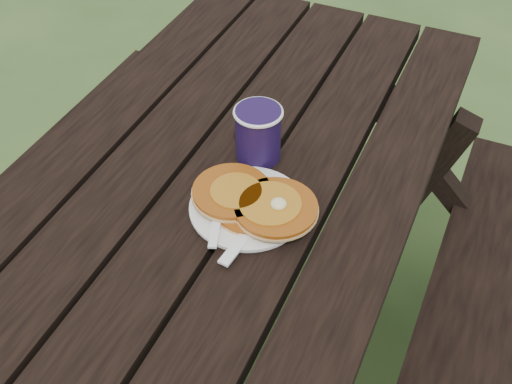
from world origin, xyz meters
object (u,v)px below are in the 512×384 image
at_px(picnic_table, 189,355).
at_px(coffee_cup, 258,131).
at_px(plate, 248,208).
at_px(pancake_stack, 255,202).

height_order(picnic_table, coffee_cup, coffee_cup).
bearing_deg(picnic_table, plate, 50.90).
bearing_deg(pancake_stack, plate, -171.20).
bearing_deg(pancake_stack, picnic_table, -132.37).
relative_size(picnic_table, plate, 8.67).
relative_size(picnic_table, coffee_cup, 16.03).
height_order(plate, coffee_cup, coffee_cup).
bearing_deg(coffee_cup, picnic_table, -100.62).
xyz_separation_m(picnic_table, plate, (0.09, 0.11, 0.39)).
relative_size(plate, pancake_stack, 0.88).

